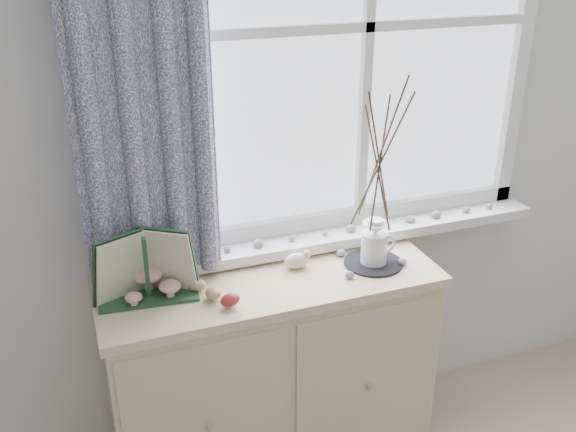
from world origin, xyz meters
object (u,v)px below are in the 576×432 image
Objects in this scene: sideboard at (271,376)px; botanical_book at (147,270)px; twig_pitcher at (380,157)px; toadstool_cluster at (151,280)px.

botanical_book reaches higher than sideboard.
twig_pitcher is (0.81, 0.00, 0.28)m from botanical_book.
sideboard is 3.21× the size of botanical_book.
botanical_book is at bearing 175.22° from twig_pitcher.
botanical_book is 0.52× the size of twig_pitcher.
toadstool_cluster is (-0.40, 0.03, 0.48)m from sideboard.
botanical_book is at bearing -175.84° from sideboard.
toadstool_cluster is at bearing 175.76° from sideboard.
botanical_book is (-0.42, -0.03, 0.55)m from sideboard.
sideboard is 6.50× the size of toadstool_cluster.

